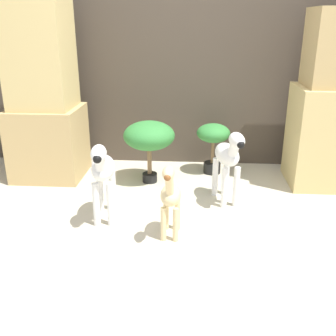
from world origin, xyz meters
TOP-DOWN VIEW (x-y plane):
  - ground_plane at (0.00, 0.00)m, footprint 14.00×14.00m
  - wall_back at (0.00, 1.61)m, footprint 6.40×0.08m
  - rock_pillar_left at (-1.21, 1.13)m, footprint 0.60×0.54m
  - rock_pillar_right at (1.21, 1.13)m, footprint 0.60×0.54m
  - zebra_right at (0.35, 0.66)m, footprint 0.24×0.45m
  - zebra_left at (-0.53, 0.31)m, footprint 0.20×0.45m
  - giraffe_figurine at (-0.05, 0.11)m, footprint 0.14×0.34m
  - potted_palm_front at (-0.30, 1.04)m, footprint 0.44×0.44m
  - potted_palm_back at (0.26, 1.29)m, footprint 0.30×0.30m

SIDE VIEW (x-z plane):
  - ground_plane at x=0.00m, z-range 0.00..0.00m
  - giraffe_figurine at x=-0.05m, z-range 0.02..0.56m
  - potted_palm_back at x=0.26m, z-range 0.10..0.57m
  - zebra_right at x=0.35m, z-range 0.07..0.67m
  - zebra_left at x=-0.53m, z-range 0.07..0.67m
  - potted_palm_front at x=-0.30m, z-range 0.14..0.68m
  - rock_pillar_right at x=1.21m, z-range -0.07..1.36m
  - rock_pillar_left at x=-1.21m, z-range -0.07..1.48m
  - wall_back at x=0.00m, z-range 0.00..2.20m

